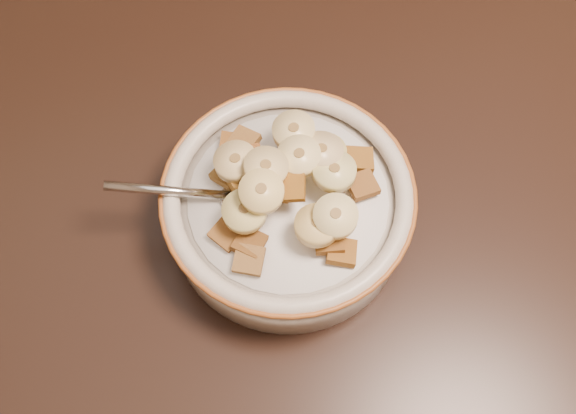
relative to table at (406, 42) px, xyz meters
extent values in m
cube|color=#422816|center=(0.00, 0.00, -0.78)|extent=(4.00, 4.50, 0.10)
cube|color=black|center=(0.00, 0.00, 0.00)|extent=(1.42, 0.93, 0.04)
cylinder|color=beige|center=(-0.14, -0.17, 0.04)|extent=(0.18, 0.18, 0.04)
cylinder|color=white|center=(-0.14, -0.17, 0.06)|extent=(0.15, 0.15, 0.00)
ellipsoid|color=silver|center=(-0.17, -0.16, 0.07)|extent=(0.05, 0.04, 0.01)
cube|color=brown|center=(-0.17, -0.16, 0.08)|extent=(0.02, 0.02, 0.01)
cube|color=brown|center=(-0.17, -0.12, 0.07)|extent=(0.03, 0.03, 0.01)
cube|color=brown|center=(-0.18, -0.12, 0.07)|extent=(0.03, 0.03, 0.01)
cube|color=#9D6125|center=(-0.13, -0.13, 0.07)|extent=(0.03, 0.03, 0.01)
cube|color=olive|center=(-0.18, -0.15, 0.07)|extent=(0.03, 0.03, 0.01)
cube|color=brown|center=(-0.18, -0.20, 0.07)|extent=(0.03, 0.03, 0.01)
cube|color=#9C681A|center=(-0.14, -0.17, 0.09)|extent=(0.02, 0.02, 0.01)
cube|color=olive|center=(-0.18, -0.16, 0.08)|extent=(0.03, 0.03, 0.01)
cube|color=olive|center=(-0.18, -0.21, 0.07)|extent=(0.03, 0.03, 0.01)
cube|color=brown|center=(-0.16, -0.15, 0.08)|extent=(0.02, 0.02, 0.01)
cube|color=#945524|center=(-0.18, -0.13, 0.07)|extent=(0.02, 0.02, 0.01)
cube|color=olive|center=(-0.15, -0.17, 0.08)|extent=(0.03, 0.03, 0.01)
cube|color=brown|center=(-0.18, -0.14, 0.07)|extent=(0.03, 0.03, 0.01)
cube|color=brown|center=(-0.12, -0.22, 0.07)|extent=(0.03, 0.03, 0.01)
cube|color=#964D1C|center=(-0.17, -0.14, 0.08)|extent=(0.02, 0.02, 0.01)
cube|color=brown|center=(-0.12, -0.19, 0.08)|extent=(0.03, 0.03, 0.01)
cube|color=brown|center=(-0.19, -0.19, 0.07)|extent=(0.03, 0.03, 0.01)
cube|color=brown|center=(-0.09, -0.15, 0.07)|extent=(0.02, 0.02, 0.01)
cube|color=brown|center=(-0.12, -0.21, 0.07)|extent=(0.02, 0.02, 0.01)
cube|color=brown|center=(-0.09, -0.17, 0.07)|extent=(0.02, 0.02, 0.01)
cube|color=brown|center=(-0.17, -0.16, 0.08)|extent=(0.03, 0.03, 0.01)
cylinder|color=#F6E776|center=(-0.11, -0.15, 0.08)|extent=(0.03, 0.03, 0.01)
cylinder|color=#CDB67D|center=(-0.12, -0.15, 0.09)|extent=(0.04, 0.04, 0.02)
cylinder|color=#EEE188|center=(-0.12, -0.20, 0.09)|extent=(0.03, 0.03, 0.01)
cylinder|color=#F9DF89|center=(-0.18, -0.18, 0.09)|extent=(0.03, 0.03, 0.01)
cylinder|color=beige|center=(-0.11, -0.17, 0.09)|extent=(0.03, 0.04, 0.01)
cylinder|color=#FDDA79|center=(-0.16, -0.18, 0.10)|extent=(0.04, 0.04, 0.02)
cylinder|color=#F8E8A2|center=(-0.13, -0.15, 0.09)|extent=(0.04, 0.04, 0.01)
cylinder|color=beige|center=(-0.18, -0.15, 0.09)|extent=(0.04, 0.04, 0.01)
cylinder|color=beige|center=(-0.13, -0.13, 0.09)|extent=(0.04, 0.04, 0.01)
cylinder|color=#E5C677|center=(-0.13, -0.20, 0.08)|extent=(0.04, 0.04, 0.01)
cylinder|color=#ECCD80|center=(-0.16, -0.16, 0.10)|extent=(0.04, 0.04, 0.01)
camera|label=1|loc=(-0.19, -0.40, 0.53)|focal=45.00mm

